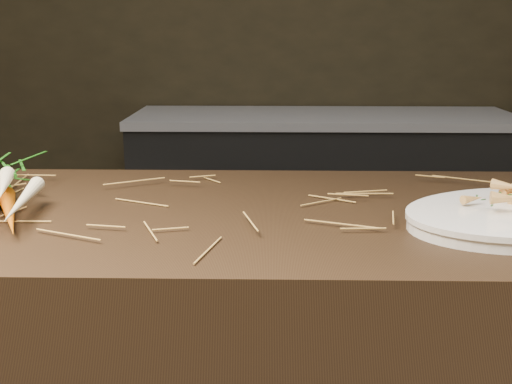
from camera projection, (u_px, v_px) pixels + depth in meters
back_counter at (322, 199)px, 3.16m from camera, size 1.82×0.62×0.84m
straw_bedding at (246, 205)px, 1.23m from camera, size 1.40×0.60×0.02m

